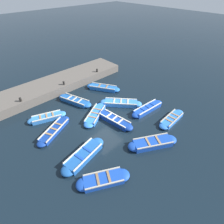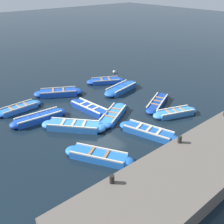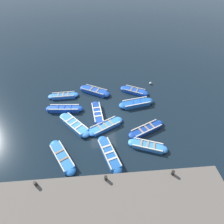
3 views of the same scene
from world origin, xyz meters
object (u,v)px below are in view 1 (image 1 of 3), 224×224
Objects in this scene: boat_centre at (103,180)px; boat_alongside at (148,109)px; boat_stern_in at (75,101)px; boat_far_corner at (121,103)px; boat_end_of_row at (103,88)px; boat_outer_left at (95,114)px; boat_bow_out at (172,119)px; boat_drifting at (114,120)px; bollard_north at (97,70)px; bollard_mid_north at (64,83)px; bollard_mid_south at (20,100)px; boat_near_quay at (54,130)px; boat_inner_gap at (47,117)px; boat_outer_right at (84,155)px; boat_tucked at (153,143)px.

boat_alongside is at bearing -71.56° from boat_centre.
boat_stern_in is 1.07× the size of boat_far_corner.
boat_outer_left is at bearing 130.35° from boat_end_of_row.
boat_alongside is at bearing 9.51° from boat_bow_out.
boat_stern_in is at bearing 9.84° from boat_drifting.
bollard_north reaches higher than boat_centre.
boat_far_corner is 9.91× the size of bollard_mid_north.
bollard_north reaches higher than boat_stern_in.
boat_drifting is 1.11× the size of boat_bow_out.
bollard_mid_south is (10.07, 8.33, 0.85)m from boat_bow_out.
boat_near_quay is 4.80m from boat_drifting.
bollard_mid_north reaches higher than boat_centre.
boat_alongside is (-5.53, -4.00, 0.02)m from boat_stern_in.
boat_alongside is (2.22, 0.37, 0.05)m from boat_bow_out.
boat_near_quay is at bearing 79.51° from boat_outer_left.
boat_alongside reaches higher than boat_bow_out.
boat_far_corner is 5.96m from bollard_north.
boat_bow_out is at bearing -88.30° from boat_centre.
boat_bow_out is 0.89× the size of boat_alongside.
boat_alongside is at bearing -105.96° from boat_drifting.
boat_drifting is 5.65m from boat_inner_gap.
bollard_north is at bearing -90.00° from bollard_mid_north.
boat_drifting reaches higher than boat_stern_in.
boat_outer_right is 10.74× the size of bollard_mid_south.
boat_near_quay is 0.98× the size of boat_drifting.
boat_far_corner is at bearing -115.16° from boat_inner_gap.
boat_tucked is at bearing -154.80° from bollard_mid_south.
bollard_mid_south reaches higher than boat_alongside.
bollard_mid_north is at bearing 90.00° from bollard_north.
boat_outer_right is at bearing 178.99° from boat_inner_gap.
bollard_mid_south reaches higher than boat_drifting.
boat_stern_in is 10.59× the size of bollard_mid_north.
boat_outer_right is at bearing -176.24° from boat_near_quay.
boat_drifting is at bearing -119.07° from boat_near_quay.
boat_end_of_row is 9.96× the size of bollard_mid_south.
boat_end_of_row is (-0.04, -3.53, 0.00)m from boat_stern_in.
boat_outer_left is at bearing 9.58° from boat_tucked.
boat_bow_out is (0.52, -3.35, -0.05)m from boat_tucked.
boat_drifting is 5.34m from boat_centre.
bollard_mid_south is (2.82, 0.88, 0.83)m from boat_inner_gap.
boat_near_quay is 0.96× the size of boat_stern_in.
bollard_north is at bearing -1.81° from boat_bow_out.
bollard_mid_south is (4.60, 0.55, 0.85)m from boat_near_quay.
boat_near_quay is 1.10× the size of boat_centre.
bollard_mid_north reaches higher than boat_outer_right.
boat_near_quay is 0.95× the size of boat_outer_right.
boat_tucked is 1.03× the size of boat_outer_left.
bollard_mid_south is (5.25, 4.08, 0.85)m from boat_outer_left.
boat_outer_left is 1.00× the size of boat_end_of_row.
bollard_mid_north is at bearing 21.69° from boat_bow_out.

